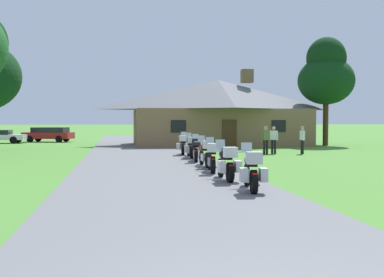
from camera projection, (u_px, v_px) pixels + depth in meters
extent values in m
plane|color=#4C8433|center=(147.00, 160.00, 23.49)|extent=(500.00, 500.00, 0.00)
cube|color=slate|center=(149.00, 163.00, 21.51)|extent=(6.40, 80.00, 0.06)
cylinder|color=black|center=(247.00, 175.00, 13.77)|extent=(0.20, 0.65, 0.64)
cylinder|color=black|center=(254.00, 182.00, 12.33)|extent=(0.24, 0.66, 0.64)
cube|color=silver|center=(250.00, 176.00, 13.03)|extent=(0.34, 0.59, 0.30)
ellipsoid|color=#B2B5BC|center=(249.00, 160.00, 13.27)|extent=(0.37, 0.56, 0.26)
cube|color=black|center=(251.00, 164.00, 12.81)|extent=(0.35, 0.55, 0.10)
cylinder|color=silver|center=(247.00, 152.00, 13.70)|extent=(0.66, 0.13, 0.03)
cylinder|color=silver|center=(247.00, 163.00, 13.75)|extent=(0.09, 0.24, 0.73)
cube|color=#B2BCC6|center=(247.00, 147.00, 13.80)|extent=(0.33, 0.15, 0.27)
sphere|color=silver|center=(247.00, 157.00, 13.71)|extent=(0.11, 0.11, 0.11)
cube|color=#B7B7BC|center=(254.00, 158.00, 12.25)|extent=(0.45, 0.41, 0.32)
cube|color=red|center=(255.00, 174.00, 12.10)|extent=(0.14, 0.05, 0.06)
cylinder|color=silver|center=(257.00, 184.00, 12.65)|extent=(0.15, 0.55, 0.07)
cube|color=#B7B7BC|center=(244.00, 175.00, 12.37)|extent=(0.26, 0.42, 0.36)
cube|color=#B7B7BC|center=(263.00, 175.00, 12.38)|extent=(0.26, 0.42, 0.36)
cylinder|color=black|center=(221.00, 168.00, 16.00)|extent=(0.12, 0.64, 0.64)
cylinder|color=black|center=(230.00, 172.00, 14.58)|extent=(0.16, 0.64, 0.64)
cube|color=silver|center=(225.00, 168.00, 15.27)|extent=(0.27, 0.56, 0.30)
ellipsoid|color=black|center=(224.00, 154.00, 15.51)|extent=(0.31, 0.52, 0.26)
cube|color=black|center=(227.00, 158.00, 15.06)|extent=(0.29, 0.52, 0.10)
cylinder|color=silver|center=(221.00, 148.00, 15.94)|extent=(0.66, 0.04, 0.03)
cylinder|color=silver|center=(221.00, 157.00, 15.99)|extent=(0.06, 0.24, 0.73)
cube|color=#B2BCC6|center=(220.00, 143.00, 16.03)|extent=(0.32, 0.11, 0.27)
sphere|color=silver|center=(221.00, 152.00, 15.94)|extent=(0.11, 0.11, 0.11)
cube|color=silver|center=(230.00, 152.00, 14.50)|extent=(0.40, 0.37, 0.32)
cube|color=red|center=(232.00, 166.00, 14.35)|extent=(0.14, 0.03, 0.06)
cylinder|color=silver|center=(232.00, 174.00, 14.92)|extent=(0.08, 0.55, 0.07)
cube|color=silver|center=(222.00, 167.00, 14.58)|extent=(0.21, 0.40, 0.36)
cube|color=silver|center=(238.00, 166.00, 14.66)|extent=(0.21, 0.40, 0.36)
cylinder|color=black|center=(210.00, 162.00, 18.50)|extent=(0.19, 0.65, 0.64)
cylinder|color=black|center=(213.00, 165.00, 17.06)|extent=(0.23, 0.65, 0.64)
cube|color=silver|center=(211.00, 162.00, 17.75)|extent=(0.33, 0.59, 0.30)
ellipsoid|color=#195B33|center=(211.00, 150.00, 18.00)|extent=(0.36, 0.55, 0.26)
cube|color=black|center=(212.00, 153.00, 17.54)|extent=(0.34, 0.55, 0.10)
cylinder|color=silver|center=(210.00, 144.00, 18.43)|extent=(0.66, 0.11, 0.03)
cylinder|color=silver|center=(210.00, 153.00, 18.48)|extent=(0.09, 0.24, 0.73)
cube|color=#B2BCC6|center=(210.00, 140.00, 18.52)|extent=(0.33, 0.15, 0.27)
sphere|color=silver|center=(210.00, 148.00, 18.44)|extent=(0.11, 0.11, 0.11)
cube|color=silver|center=(213.00, 148.00, 16.98)|extent=(0.44, 0.41, 0.32)
cube|color=red|center=(213.00, 159.00, 16.83)|extent=(0.14, 0.05, 0.06)
cylinder|color=silver|center=(216.00, 167.00, 17.39)|extent=(0.14, 0.55, 0.07)
cylinder|color=black|center=(202.00, 157.00, 20.58)|extent=(0.11, 0.64, 0.64)
cylinder|color=black|center=(208.00, 160.00, 19.16)|extent=(0.16, 0.64, 0.64)
cube|color=silver|center=(205.00, 157.00, 19.85)|extent=(0.26, 0.56, 0.30)
ellipsoid|color=maroon|center=(204.00, 147.00, 20.09)|extent=(0.30, 0.52, 0.26)
cube|color=black|center=(206.00, 149.00, 19.64)|extent=(0.28, 0.52, 0.10)
cylinder|color=silver|center=(202.00, 142.00, 20.52)|extent=(0.66, 0.03, 0.03)
cylinder|color=silver|center=(202.00, 149.00, 20.57)|extent=(0.06, 0.24, 0.73)
cube|color=#B2BCC6|center=(201.00, 138.00, 20.61)|extent=(0.32, 0.11, 0.27)
sphere|color=silver|center=(202.00, 145.00, 20.52)|extent=(0.11, 0.11, 0.11)
cube|color=silver|center=(208.00, 145.00, 19.09)|extent=(0.40, 0.36, 0.32)
cube|color=red|center=(209.00, 155.00, 18.94)|extent=(0.14, 0.03, 0.06)
cylinder|color=silver|center=(210.00, 162.00, 19.51)|extent=(0.07, 0.55, 0.07)
cylinder|color=black|center=(195.00, 153.00, 23.21)|extent=(0.20, 0.65, 0.64)
cylinder|color=black|center=(196.00, 155.00, 21.77)|extent=(0.24, 0.66, 0.64)
cube|color=silver|center=(196.00, 153.00, 22.46)|extent=(0.34, 0.59, 0.30)
ellipsoid|color=gold|center=(196.00, 144.00, 22.71)|extent=(0.37, 0.56, 0.26)
cube|color=black|center=(196.00, 146.00, 22.25)|extent=(0.35, 0.55, 0.10)
cylinder|color=silver|center=(195.00, 139.00, 23.14)|extent=(0.66, 0.12, 0.03)
cylinder|color=silver|center=(195.00, 146.00, 23.19)|extent=(0.09, 0.24, 0.73)
cube|color=#B2BCC6|center=(195.00, 137.00, 23.23)|extent=(0.33, 0.15, 0.27)
sphere|color=silver|center=(195.00, 142.00, 23.14)|extent=(0.11, 0.11, 0.11)
cube|color=black|center=(196.00, 142.00, 21.69)|extent=(0.45, 0.41, 0.32)
cube|color=red|center=(196.00, 151.00, 21.54)|extent=(0.14, 0.05, 0.06)
cylinder|color=silver|center=(199.00, 157.00, 22.09)|extent=(0.15, 0.55, 0.07)
cylinder|color=black|center=(189.00, 151.00, 25.38)|extent=(0.13, 0.64, 0.64)
cylinder|color=black|center=(192.00, 152.00, 23.95)|extent=(0.18, 0.65, 0.64)
cube|color=silver|center=(190.00, 150.00, 24.64)|extent=(0.28, 0.57, 0.30)
ellipsoid|color=maroon|center=(190.00, 142.00, 24.88)|extent=(0.32, 0.53, 0.26)
cube|color=black|center=(191.00, 144.00, 24.43)|extent=(0.30, 0.53, 0.10)
cylinder|color=silver|center=(189.00, 138.00, 25.31)|extent=(0.66, 0.06, 0.03)
cylinder|color=silver|center=(189.00, 144.00, 25.37)|extent=(0.07, 0.24, 0.73)
cube|color=#B2BCC6|center=(188.00, 135.00, 25.41)|extent=(0.32, 0.12, 0.27)
sphere|color=silver|center=(189.00, 140.00, 25.32)|extent=(0.11, 0.11, 0.11)
cube|color=#B7B7BC|center=(192.00, 140.00, 23.88)|extent=(0.41, 0.37, 0.32)
cube|color=red|center=(192.00, 148.00, 23.72)|extent=(0.14, 0.04, 0.06)
cylinder|color=silver|center=(194.00, 154.00, 24.29)|extent=(0.09, 0.55, 0.07)
cube|color=#B7B7BC|center=(187.00, 149.00, 23.96)|extent=(0.21, 0.41, 0.36)
cube|color=#B7B7BC|center=(197.00, 149.00, 24.02)|extent=(0.21, 0.41, 0.36)
cylinder|color=black|center=(184.00, 148.00, 27.70)|extent=(0.22, 0.65, 0.64)
cylinder|color=black|center=(183.00, 150.00, 26.26)|extent=(0.26, 0.66, 0.64)
cube|color=silver|center=(183.00, 148.00, 26.96)|extent=(0.35, 0.60, 0.30)
ellipsoid|color=#B2B5BC|center=(183.00, 140.00, 27.20)|extent=(0.38, 0.56, 0.26)
cube|color=black|center=(183.00, 142.00, 26.75)|extent=(0.36, 0.56, 0.10)
cylinder|color=silver|center=(184.00, 136.00, 27.63)|extent=(0.66, 0.14, 0.03)
cylinder|color=silver|center=(184.00, 142.00, 27.69)|extent=(0.10, 0.24, 0.73)
cube|color=#B2BCC6|center=(184.00, 134.00, 27.73)|extent=(0.33, 0.16, 0.27)
sphere|color=silver|center=(184.00, 139.00, 27.64)|extent=(0.11, 0.11, 0.11)
cube|color=silver|center=(183.00, 138.00, 26.19)|extent=(0.45, 0.42, 0.32)
cube|color=red|center=(183.00, 146.00, 26.03)|extent=(0.14, 0.05, 0.06)
cylinder|color=silver|center=(185.00, 151.00, 26.58)|extent=(0.16, 0.55, 0.07)
cube|color=silver|center=(178.00, 146.00, 26.31)|extent=(0.26, 0.43, 0.36)
cube|color=silver|center=(187.00, 146.00, 26.30)|extent=(0.26, 0.43, 0.36)
cube|color=brown|center=(218.00, 127.00, 38.26)|extent=(13.62, 7.89, 2.94)
pyramid|color=slate|center=(218.00, 95.00, 38.15)|extent=(14.44, 8.36, 2.44)
cube|color=brown|center=(247.00, 76.00, 38.48)|extent=(0.90, 0.90, 1.10)
cube|color=#472D19|center=(229.00, 134.00, 34.35)|extent=(1.10, 0.08, 2.10)
cube|color=black|center=(178.00, 126.00, 33.73)|extent=(1.10, 0.06, 0.90)
cube|color=black|center=(279.00, 126.00, 34.93)|extent=(1.10, 0.06, 0.90)
cylinder|color=black|center=(264.00, 147.00, 27.66)|extent=(0.14, 0.14, 0.86)
cylinder|color=black|center=(267.00, 147.00, 27.71)|extent=(0.14, 0.14, 0.86)
cube|color=#5B6638|center=(266.00, 135.00, 27.66)|extent=(0.38, 0.26, 0.56)
cylinder|color=#5B6638|center=(262.00, 136.00, 27.59)|extent=(0.09, 0.09, 0.58)
cylinder|color=#5B6638|center=(269.00, 136.00, 27.72)|extent=(0.09, 0.09, 0.58)
sphere|color=tan|center=(266.00, 128.00, 27.64)|extent=(0.21, 0.21, 0.21)
cylinder|color=#B2AD99|center=(266.00, 127.00, 27.64)|extent=(0.22, 0.22, 0.05)
cylinder|color=black|center=(272.00, 147.00, 28.16)|extent=(0.14, 0.14, 0.86)
cylinder|color=black|center=(275.00, 147.00, 28.07)|extent=(0.14, 0.14, 0.86)
cube|color=silver|center=(274.00, 135.00, 28.09)|extent=(0.42, 0.40, 0.56)
cylinder|color=silver|center=(270.00, 135.00, 28.20)|extent=(0.09, 0.09, 0.58)
cylinder|color=silver|center=(277.00, 136.00, 27.97)|extent=(0.09, 0.09, 0.58)
sphere|color=tan|center=(274.00, 128.00, 28.07)|extent=(0.21, 0.21, 0.21)
cylinder|color=black|center=(303.00, 147.00, 27.91)|extent=(0.14, 0.14, 0.86)
cylinder|color=black|center=(302.00, 147.00, 28.09)|extent=(0.14, 0.14, 0.86)
cube|color=silver|center=(302.00, 135.00, 27.98)|extent=(0.25, 0.38, 0.56)
cylinder|color=silver|center=(303.00, 136.00, 27.75)|extent=(0.09, 0.09, 0.58)
cylinder|color=silver|center=(301.00, 135.00, 28.21)|extent=(0.09, 0.09, 0.58)
sphere|color=tan|center=(302.00, 128.00, 27.96)|extent=(0.21, 0.21, 0.21)
cylinder|color=#B2AD99|center=(302.00, 127.00, 27.96)|extent=(0.22, 0.22, 0.05)
cylinder|color=#422D19|center=(326.00, 121.00, 37.82)|extent=(0.44, 0.44, 4.03)
ellipsoid|color=#0F3314|center=(326.00, 81.00, 37.70)|extent=(4.55, 4.55, 3.87)
ellipsoid|color=black|center=(326.00, 58.00, 37.63)|extent=(3.19, 3.19, 3.41)
cube|color=maroon|center=(48.00, 135.00, 44.29)|extent=(4.93, 3.05, 0.60)
cube|color=black|center=(50.00, 130.00, 44.24)|extent=(3.54, 2.45, 0.48)
cylinder|color=black|center=(30.00, 139.00, 43.64)|extent=(0.68, 0.39, 0.64)
cylinder|color=black|center=(38.00, 138.00, 45.32)|extent=(0.68, 0.39, 0.64)
cylinder|color=black|center=(59.00, 139.00, 43.28)|extent=(0.68, 0.39, 0.64)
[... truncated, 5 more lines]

